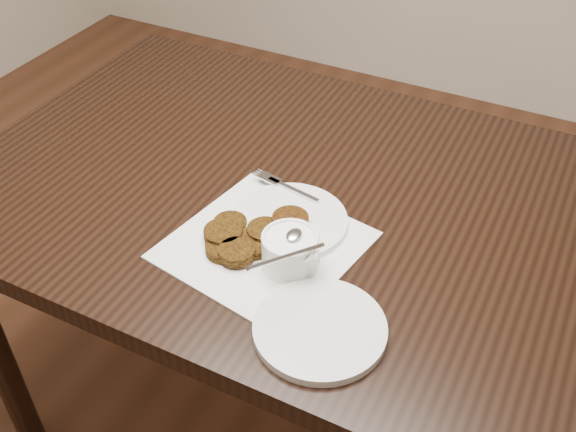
{
  "coord_description": "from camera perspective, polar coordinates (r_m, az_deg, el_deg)",
  "views": [
    {
      "loc": [
        0.47,
        -0.72,
        1.52
      ],
      "look_at": [
        0.09,
        0.05,
        0.8
      ],
      "focal_mm": 41.92,
      "sensor_mm": 36.0,
      "label": 1
    }
  ],
  "objects": [
    {
      "name": "sauce_ramekin",
      "position": [
        1.05,
        0.18,
        -1.72
      ],
      "size": [
        0.13,
        0.13,
        0.13
      ],
      "primitive_type": null,
      "rotation": [
        0.0,
        0.0,
        -0.06
      ],
      "color": "white",
      "rests_on": "napkin"
    },
    {
      "name": "table",
      "position": [
        1.51,
        1.33,
        -9.25
      ],
      "size": [
        1.33,
        0.85,
        0.75
      ],
      "primitive_type": "cube",
      "color": "black",
      "rests_on": "floor"
    },
    {
      "name": "patty_cluster",
      "position": [
        1.13,
        -4.37,
        -2.0
      ],
      "size": [
        0.27,
        0.27,
        0.02
      ],
      "primitive_type": null,
      "rotation": [
        0.0,
        0.0,
        -0.22
      ],
      "color": "#633C0D",
      "rests_on": "napkin"
    },
    {
      "name": "plate_empty",
      "position": [
        1.0,
        2.71,
        -9.54
      ],
      "size": [
        0.22,
        0.22,
        0.01
      ],
      "primitive_type": "cylinder",
      "rotation": [
        0.0,
        0.0,
        0.12
      ],
      "color": "silver",
      "rests_on": "table"
    },
    {
      "name": "napkin",
      "position": [
        1.13,
        -2.01,
        -2.48
      ],
      "size": [
        0.34,
        0.34,
        0.0
      ],
      "primitive_type": "cube",
      "rotation": [
        0.0,
        0.0,
        -0.17
      ],
      "color": "silver",
      "rests_on": "table"
    },
    {
      "name": "plate_with_patty",
      "position": [
        1.17,
        0.09,
        -0.15
      ],
      "size": [
        0.24,
        0.24,
        0.03
      ],
      "primitive_type": null,
      "rotation": [
        0.0,
        0.0,
        -0.19
      ],
      "color": "white",
      "rests_on": "table"
    }
  ]
}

